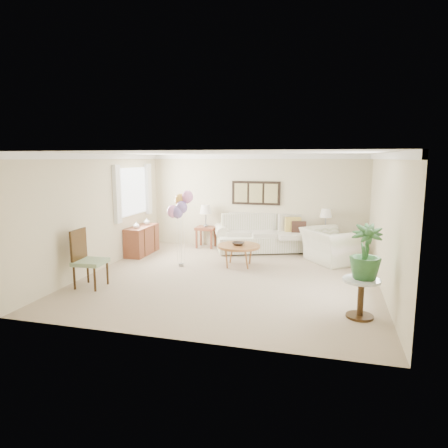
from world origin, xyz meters
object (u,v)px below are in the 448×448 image
at_px(sofa, 264,237).
at_px(coffee_table, 239,247).
at_px(armchair, 331,246).
at_px(accent_chair, 86,257).
at_px(balloon_cluster, 180,206).

bearing_deg(sofa, coffee_table, -100.15).
bearing_deg(armchair, accent_chair, 87.99).
height_order(armchair, accent_chair, accent_chair).
relative_size(armchair, balloon_cluster, 0.70).
distance_m(sofa, armchair, 1.95).
bearing_deg(balloon_cluster, coffee_table, 16.85).
bearing_deg(sofa, accent_chair, -125.72).
relative_size(sofa, balloon_cluster, 1.70).
bearing_deg(accent_chair, sofa, 54.28).
distance_m(sofa, coffee_table, 1.74).
distance_m(coffee_table, accent_chair, 3.39).
bearing_deg(coffee_table, balloon_cluster, -163.15).
height_order(sofa, coffee_table, sofa).
xyz_separation_m(armchair, balloon_cluster, (-3.37, -1.31, 1.02)).
distance_m(sofa, accent_chair, 4.88).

